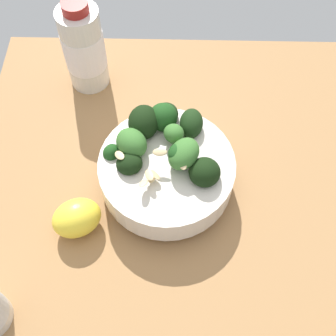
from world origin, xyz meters
TOP-DOWN VIEW (x-y plane):
  - ground_plane at (0.00, 0.00)cm, footprint 56.59×56.59cm
  - bowl_of_broccoli at (0.96, 0.94)cm, footprint 18.33×17.84cm
  - lemon_wedge at (-6.37, 12.09)cm, footprint 7.18×7.83cm
  - bottle_tall at (18.91, 13.47)cm, footprint 6.17×6.17cm

SIDE VIEW (x-z plane):
  - ground_plane at x=0.00cm, z-range -4.65..0.00cm
  - lemon_wedge at x=-6.37cm, z-range 0.00..4.96cm
  - bowl_of_broccoli at x=0.96cm, z-range -0.90..9.65cm
  - bottle_tall at x=18.91cm, z-range -0.57..14.43cm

